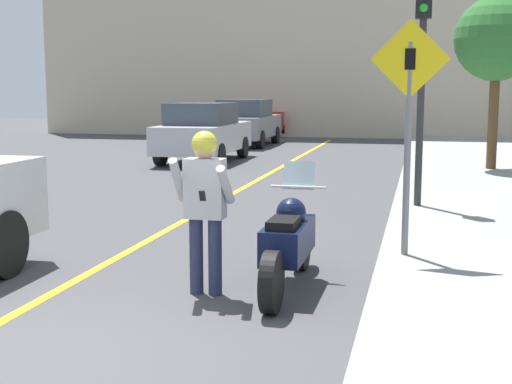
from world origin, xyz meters
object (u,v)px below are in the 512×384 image
object	(u,v)px
crossing_sign	(409,115)
traffic_light	(423,45)
parked_car_grey	(246,122)
parked_car_red	(271,116)
street_tree	(497,40)
motorcycle	(288,242)
parked_car_silver	(203,132)
person_biker	(205,196)

from	to	relation	value
crossing_sign	traffic_light	world-z (taller)	traffic_light
parked_car_grey	crossing_sign	bearing A→B (deg)	-69.93
crossing_sign	parked_car_grey	world-z (taller)	crossing_sign
crossing_sign	traffic_light	xyz separation A→B (m)	(0.11, 3.69, 1.01)
traffic_light	parked_car_grey	world-z (taller)	traffic_light
parked_car_grey	parked_car_red	size ratio (longest dim) A/B	1.00
traffic_light	street_tree	size ratio (longest dim) A/B	0.93
parked_car_grey	parked_car_red	world-z (taller)	same
traffic_light	street_tree	world-z (taller)	street_tree
motorcycle	parked_car_silver	size ratio (longest dim) A/B	0.54
parked_car_silver	street_tree	bearing A→B (deg)	-8.82
parked_car_silver	parked_car_red	bearing A→B (deg)	92.97
parked_car_silver	crossing_sign	bearing A→B (deg)	-61.55
motorcycle	parked_car_grey	xyz separation A→B (m)	(-4.99, 18.15, 0.36)
street_tree	parked_car_silver	bearing A→B (deg)	171.18
crossing_sign	parked_car_red	distance (m)	24.16
street_tree	parked_car_red	bearing A→B (deg)	121.99
traffic_light	parked_car_silver	size ratio (longest dim) A/B	0.91
person_biker	parked_car_grey	size ratio (longest dim) A/B	0.40
person_biker	street_tree	distance (m)	12.27
crossing_sign	street_tree	distance (m)	10.04
motorcycle	parked_car_red	xyz separation A→B (m)	(-5.42, 24.52, 0.36)
person_biker	street_tree	bearing A→B (deg)	71.79
person_biker	parked_car_red	distance (m)	25.35
crossing_sign	parked_car_grey	distance (m)	17.96
crossing_sign	street_tree	world-z (taller)	street_tree
motorcycle	parked_car_grey	distance (m)	18.83
crossing_sign	parked_car_grey	xyz separation A→B (m)	(-6.16, 16.85, -0.93)
motorcycle	parked_car_red	distance (m)	25.12
person_biker	parked_car_grey	distance (m)	19.02
person_biker	traffic_light	distance (m)	6.04
street_tree	parked_car_grey	distance (m)	10.92
traffic_light	crossing_sign	bearing A→B (deg)	-91.78
parked_car_red	parked_car_silver	bearing A→B (deg)	-87.03
motorcycle	parked_car_silver	xyz separation A→B (m)	(-4.78, 12.28, 0.36)
crossing_sign	parked_car_grey	size ratio (longest dim) A/B	0.65
motorcycle	traffic_light	bearing A→B (deg)	75.62
person_biker	parked_car_silver	size ratio (longest dim) A/B	0.40
street_tree	parked_car_red	distance (m)	16.04
motorcycle	parked_car_grey	size ratio (longest dim) A/B	0.54
crossing_sign	parked_car_red	bearing A→B (deg)	105.83
crossing_sign	traffic_light	size ratio (longest dim) A/B	0.71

